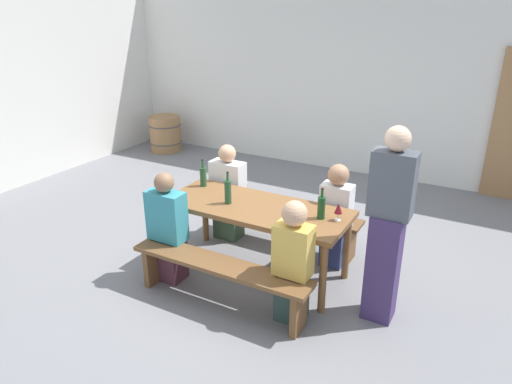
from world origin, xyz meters
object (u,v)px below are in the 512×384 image
wine_glass_0 (338,209)px  seated_guest_near_1 (293,263)px  wine_bottle_1 (228,191)px  seated_guest_near_0 (168,230)px  standing_host (387,230)px  wine_glass_1 (299,206)px  bench_near (220,272)px  seated_guest_far_0 (228,195)px  wine_barrel (165,133)px  seated_guest_far_1 (336,217)px  wine_bottle_2 (321,207)px  wine_bottle_0 (203,176)px  tasting_table (256,214)px  bench_far (285,217)px

wine_glass_0 → seated_guest_near_1: bearing=-105.6°
wine_bottle_1 → seated_guest_near_0: bearing=-132.7°
wine_bottle_1 → standing_host: 1.61m
wine_glass_1 → standing_host: standing_host is taller
bench_near → seated_guest_far_0: 1.41m
wine_glass_0 → wine_barrel: (-4.47, 2.93, -0.54)m
seated_guest_far_0 → seated_guest_far_1: seated_guest_far_0 is taller
wine_bottle_1 → wine_bottle_2: wine_bottle_1 is taller
seated_guest_near_1 → wine_barrel: size_ratio=1.71×
wine_bottle_0 → bench_near: bearing=-48.9°
wine_glass_0 → wine_glass_1: size_ratio=1.19×
wine_glass_1 → standing_host: size_ratio=0.08×
wine_glass_1 → seated_guest_far_1: size_ratio=0.13×
wine_bottle_1 → wine_bottle_2: bearing=7.2°
wine_bottle_1 → seated_guest_far_0: 0.80m
seated_guest_far_0 → standing_host: standing_host is taller
seated_guest_near_0 → wine_barrel: 4.60m
wine_glass_0 → wine_bottle_0: bearing=175.4°
seated_guest_far_0 → wine_barrel: seated_guest_far_0 is taller
wine_bottle_0 → seated_guest_near_0: size_ratio=0.27×
seated_guest_near_1 → bench_near: bearing=102.8°
tasting_table → seated_guest_far_1: seated_guest_far_1 is taller
wine_glass_1 → seated_guest_far_1: bearing=70.4°
tasting_table → wine_bottle_1: (-0.28, -0.08, 0.21)m
tasting_table → bench_far: size_ratio=1.06×
bench_far → wine_barrel: size_ratio=2.68×
wine_bottle_1 → bench_near: bearing=-65.4°
wine_barrel → wine_bottle_2: bearing=-34.4°
wine_glass_0 → seated_guest_near_1: 0.71m
wine_glass_0 → tasting_table: bearing=-174.9°
seated_guest_far_1 → bench_far: bearing=-102.9°
bench_near → bench_far: same height
seated_guest_near_1 → wine_barrel: 5.57m
wine_glass_0 → bench_far: bearing=143.5°
wine_glass_1 → standing_host: 0.88m
wine_glass_0 → seated_guest_near_0: seated_guest_near_0 is taller
wine_bottle_2 → wine_glass_0: wine_bottle_2 is taller
wine_glass_0 → seated_guest_near_1: size_ratio=0.15×
wine_bottle_2 → seated_guest_far_0: 1.47m
seated_guest_near_1 → seated_guest_far_0: 1.71m
seated_guest_near_0 → seated_guest_far_1: 1.73m
tasting_table → seated_guest_near_0: size_ratio=1.65×
seated_guest_far_1 → seated_guest_near_1: bearing=0.2°
tasting_table → wine_bottle_1: 0.36m
wine_bottle_0 → wine_bottle_2: 1.46m
standing_host → wine_barrel: (-4.97, 3.13, -0.53)m
seated_guest_near_1 → seated_guest_far_0: size_ratio=0.99×
seated_guest_far_1 → seated_guest_far_0: bearing=-90.0°
tasting_table → seated_guest_near_1: size_ratio=1.66×
wine_glass_1 → seated_guest_near_1: 0.64m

